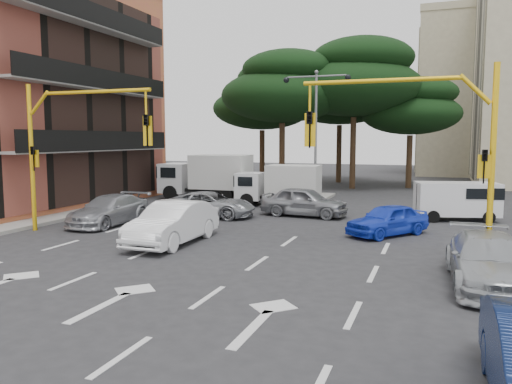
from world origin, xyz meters
TOP-DOWN VIEW (x-y plane):
  - ground at (0.00, 0.00)m, footprint 120.00×120.00m
  - median_strip at (0.00, 16.00)m, footprint 1.40×6.00m
  - apartment_beige_far at (12.95, 44.00)m, footprint 16.20×12.15m
  - pine_left_near at (-3.94, 21.96)m, footprint 9.15×9.15m
  - pine_center at (1.06, 23.96)m, footprint 9.98×9.98m
  - pine_left_far at (-6.94, 25.96)m, footprint 8.32×8.32m
  - pine_right at (5.06, 25.96)m, footprint 7.49×7.49m
  - pine_back at (-0.94, 28.96)m, footprint 9.15×9.15m
  - signal_mast_right at (6.80, 1.99)m, footprint 5.79×0.37m
  - signal_mast_left at (-6.80, 1.99)m, footprint 5.79×0.37m
  - street_lamp_center at (0.00, 16.00)m, footprint 4.16×0.36m
  - car_white_hatch at (-1.87, 1.66)m, footprint 1.63×4.63m
  - car_blue_compact at (5.32, 5.96)m, footprint 3.34×3.79m
  - car_silver_wagon at (-6.56, 4.26)m, footprint 1.86×4.51m
  - car_silver_cross_a at (-3.25, 7.72)m, footprint 4.54×2.29m
  - car_silver_cross_b at (1.00, 9.53)m, footprint 4.39×2.07m
  - car_silver_parked at (8.42, -0.18)m, footprint 2.13×4.74m
  - van_white at (7.98, 10.77)m, footprint 3.92×2.47m
  - box_truck_a at (-6.50, 14.00)m, footprint 5.81×2.63m
  - box_truck_b at (-1.29, 12.65)m, footprint 4.86×2.27m

SIDE VIEW (x-z plane):
  - ground at x=0.00m, z-range 0.00..0.00m
  - median_strip at x=0.00m, z-range 0.00..0.15m
  - car_silver_cross_a at x=-3.25m, z-range 0.00..1.23m
  - car_blue_compact at x=5.32m, z-range 0.00..1.24m
  - car_silver_wagon at x=-6.56m, z-range 0.00..1.30m
  - car_silver_parked at x=8.42m, z-range 0.00..1.35m
  - car_silver_cross_b at x=1.00m, z-range 0.00..1.45m
  - car_white_hatch at x=-1.87m, z-range 0.00..1.52m
  - van_white at x=7.98m, z-range 0.00..1.82m
  - box_truck_b at x=-1.29m, z-range 0.00..2.34m
  - box_truck_a at x=-6.50m, z-range 0.00..2.81m
  - signal_mast_right at x=6.80m, z-range 0.88..6.88m
  - signal_mast_left at x=-6.80m, z-range 0.88..6.88m
  - street_lamp_center at x=0.00m, z-range 1.54..9.31m
  - pine_right at x=5.06m, z-range 2.03..10.40m
  - pine_left_far at x=-6.94m, z-range 2.26..11.56m
  - pine_left_near at x=-3.94m, z-range 2.49..12.72m
  - pine_back at x=-0.94m, z-range 2.49..12.72m
  - pine_center at x=1.06m, z-range 2.72..13.88m
  - apartment_beige_far at x=12.95m, z-range 0.00..16.70m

